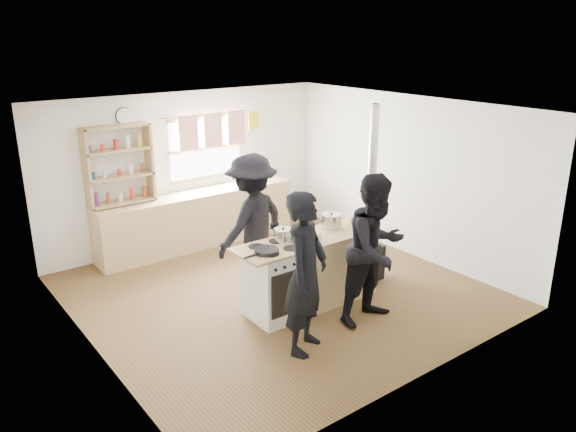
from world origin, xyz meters
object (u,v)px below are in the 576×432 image
at_px(skillet_greens, 267,251).
at_px(person_near_right, 376,249).
at_px(cooking_island, 312,271).
at_px(stockpot_counter, 331,221).
at_px(person_far, 252,222).
at_px(stockpot_stove, 283,235).
at_px(flue_heater, 369,236).
at_px(person_near_left, 306,273).
at_px(bread_board, 359,222).
at_px(thermos, 246,176).
at_px(roast_tray, 306,237).

xyz_separation_m(skillet_greens, person_near_right, (1.12, -0.69, -0.03)).
relative_size(cooking_island, skillet_greens, 6.27).
bearing_deg(skillet_greens, stockpot_counter, 10.03).
bearing_deg(person_far, stockpot_counter, 115.44).
bearing_deg(stockpot_counter, cooking_island, -163.41).
bearing_deg(person_near_right, stockpot_stove, 126.64).
height_order(stockpot_stove, flue_heater, flue_heater).
height_order(person_near_left, person_near_right, person_near_right).
relative_size(person_near_left, person_near_right, 0.99).
height_order(person_near_left, person_far, person_far).
distance_m(skillet_greens, flue_heater, 1.95).
height_order(flue_heater, person_far, flue_heater).
height_order(bread_board, person_near_left, person_near_left).
bearing_deg(thermos, roast_tray, -108.37).
xyz_separation_m(stockpot_counter, bread_board, (0.35, -0.17, -0.04)).
bearing_deg(flue_heater, stockpot_stove, -179.30).
relative_size(stockpot_stove, bread_board, 0.79).
xyz_separation_m(bread_board, person_far, (-1.08, 0.97, -0.04)).
bearing_deg(person_near_right, person_far, 107.79).
bearing_deg(stockpot_stove, roast_tray, -28.02).
xyz_separation_m(skillet_greens, roast_tray, (0.64, 0.05, 0.01)).
bearing_deg(cooking_island, skillet_greens, -173.84).
xyz_separation_m(cooking_island, stockpot_stove, (-0.38, 0.11, 0.55)).
bearing_deg(skillet_greens, stockpot_stove, 26.22).
bearing_deg(bread_board, stockpot_counter, 154.59).
xyz_separation_m(stockpot_stove, bread_board, (1.16, -0.15, -0.03)).
height_order(cooking_island, bread_board, bread_board).
relative_size(skillet_greens, person_near_right, 0.17).
xyz_separation_m(thermos, bread_board, (-0.02, -2.81, -0.05)).
bearing_deg(person_far, skillet_greens, 48.34).
bearing_deg(flue_heater, cooking_island, -173.77).
relative_size(thermos, person_far, 0.14).
bearing_deg(cooking_island, flue_heater, 6.23).
bearing_deg(thermos, stockpot_counter, -98.11).
bearing_deg(thermos, stockpot_stove, -113.97).
bearing_deg(roast_tray, stockpot_counter, 15.84).
xyz_separation_m(skillet_greens, person_far, (0.47, 1.01, -0.02)).
bearing_deg(skillet_greens, person_far, 65.19).
distance_m(roast_tray, bread_board, 0.91).
relative_size(stockpot_counter, flue_heater, 0.11).
bearing_deg(person_near_left, flue_heater, -4.76).
height_order(thermos, roast_tray, thermos).
relative_size(skillet_greens, bread_board, 1.09).
distance_m(stockpot_stove, flue_heater, 1.57).
distance_m(person_near_left, person_near_right, 1.10).
bearing_deg(roast_tray, person_near_right, -57.32).
distance_m(stockpot_stove, stockpot_counter, 0.81).
distance_m(cooking_island, person_far, 1.08).
xyz_separation_m(roast_tray, stockpot_counter, (0.55, 0.16, 0.06)).
relative_size(cooking_island, person_far, 1.05).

